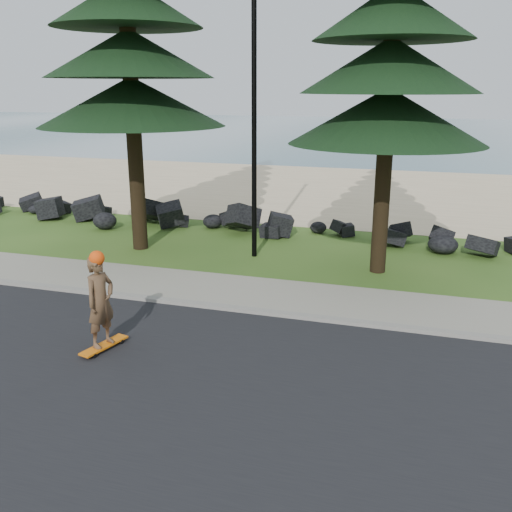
{
  "coord_description": "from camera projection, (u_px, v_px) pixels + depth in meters",
  "views": [
    {
      "loc": [
        4.59,
        -11.7,
        4.66
      ],
      "look_at": [
        1.03,
        0.0,
        1.0
      ],
      "focal_mm": 40.0,
      "sensor_mm": 36.0,
      "label": 1
    }
  ],
  "objects": [
    {
      "name": "kerb",
      "position": [
        199.0,
        305.0,
        12.5
      ],
      "size": [
        160.0,
        0.2,
        0.1
      ],
      "primitive_type": "cube",
      "color": "gray",
      "rests_on": "ground"
    },
    {
      "name": "ground",
      "position": [
        214.0,
        293.0,
        13.34
      ],
      "size": [
        160.0,
        160.0,
        0.0
      ],
      "primitive_type": "plane",
      "color": "#31551A",
      "rests_on": "ground"
    },
    {
      "name": "skateboarder",
      "position": [
        100.0,
        302.0,
        10.2
      ],
      "size": [
        0.54,
        1.04,
        1.88
      ],
      "rotation": [
        0.0,
        0.0,
        1.32
      ],
      "color": "orange",
      "rests_on": "ground"
    },
    {
      "name": "sidewalk",
      "position": [
        217.0,
        289.0,
        13.52
      ],
      "size": [
        160.0,
        2.0,
        0.08
      ],
      "primitive_type": "cube",
      "color": "gray",
      "rests_on": "ground"
    },
    {
      "name": "lamp_post",
      "position": [
        254.0,
        107.0,
        15.09
      ],
      "size": [
        0.25,
        0.14,
        8.14
      ],
      "color": "black",
      "rests_on": "ground"
    },
    {
      "name": "road",
      "position": [
        114.0,
        386.0,
        9.22
      ],
      "size": [
        160.0,
        7.0,
        0.02
      ],
      "primitive_type": "cube",
      "color": "black",
      "rests_on": "ground"
    },
    {
      "name": "ocean",
      "position": [
        387.0,
        132.0,
        60.09
      ],
      "size": [
        160.0,
        58.0,
        0.01
      ],
      "primitive_type": "cube",
      "color": "#3F6C79",
      "rests_on": "ground"
    },
    {
      "name": "seawall_boulders",
      "position": [
        276.0,
        236.0,
        18.48
      ],
      "size": [
        60.0,
        2.4,
        1.1
      ],
      "primitive_type": null,
      "color": "black",
      "rests_on": "ground"
    },
    {
      "name": "beach_sand",
      "position": [
        325.0,
        190.0,
        26.63
      ],
      "size": [
        160.0,
        15.0,
        0.01
      ],
      "primitive_type": "cube",
      "color": "tan",
      "rests_on": "ground"
    }
  ]
}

